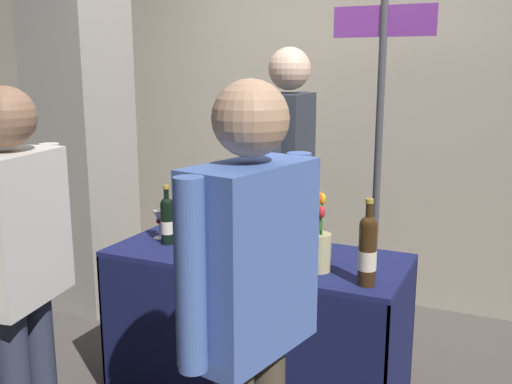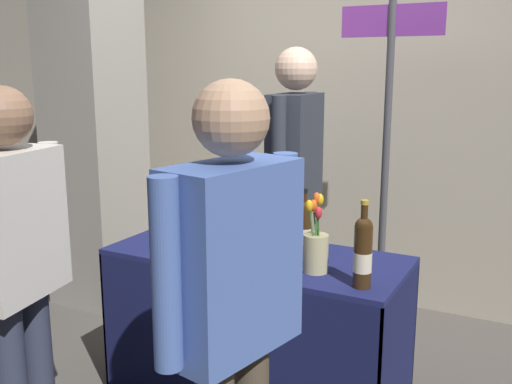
% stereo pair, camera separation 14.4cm
% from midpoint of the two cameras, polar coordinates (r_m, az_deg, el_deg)
% --- Properties ---
extents(back_partition, '(7.43, 0.12, 2.69)m').
position_cam_midpoint_polar(back_partition, '(4.21, 8.34, 7.74)').
color(back_partition, '#B2A893').
rests_on(back_partition, ground_plane).
extents(concrete_pillar, '(0.53, 0.53, 2.82)m').
position_cam_midpoint_polar(concrete_pillar, '(4.19, -17.78, 8.23)').
color(concrete_pillar, gray).
rests_on(concrete_pillar, ground_plane).
extents(tasting_table, '(1.42, 0.61, 0.78)m').
position_cam_midpoint_polar(tasting_table, '(2.91, -1.44, -10.77)').
color(tasting_table, '#191E51').
rests_on(tasting_table, ground_plane).
extents(featured_wine_bottle, '(0.07, 0.07, 0.32)m').
position_cam_midpoint_polar(featured_wine_bottle, '(2.76, 3.26, -3.43)').
color(featured_wine_bottle, '#38230F').
rests_on(featured_wine_bottle, tasting_table).
extents(display_bottle_0, '(0.07, 0.07, 0.34)m').
position_cam_midpoint_polar(display_bottle_0, '(2.83, -2.49, -2.98)').
color(display_bottle_0, '#192333').
rests_on(display_bottle_0, tasting_table).
extents(display_bottle_1, '(0.07, 0.07, 0.30)m').
position_cam_midpoint_polar(display_bottle_1, '(2.98, -10.03, -2.69)').
color(display_bottle_1, black).
rests_on(display_bottle_1, tasting_table).
extents(display_bottle_2, '(0.07, 0.07, 0.32)m').
position_cam_midpoint_polar(display_bottle_2, '(2.97, -0.23, -2.40)').
color(display_bottle_2, '#192333').
rests_on(display_bottle_2, tasting_table).
extents(display_bottle_3, '(0.07, 0.07, 0.33)m').
position_cam_midpoint_polar(display_bottle_3, '(3.09, -7.43, -1.82)').
color(display_bottle_3, '#38230F').
rests_on(display_bottle_3, tasting_table).
extents(display_bottle_4, '(0.08, 0.08, 0.36)m').
position_cam_midpoint_polar(display_bottle_4, '(2.41, 9.13, -5.57)').
color(display_bottle_4, '#38230F').
rests_on(display_bottle_4, tasting_table).
extents(display_bottle_5, '(0.08, 0.08, 0.35)m').
position_cam_midpoint_polar(display_bottle_5, '(2.58, -0.63, -4.20)').
color(display_bottle_5, black).
rests_on(display_bottle_5, tasting_table).
extents(display_bottle_6, '(0.08, 0.08, 0.32)m').
position_cam_midpoint_polar(display_bottle_6, '(2.67, -6.00, -4.02)').
color(display_bottle_6, black).
rests_on(display_bottle_6, tasting_table).
extents(wine_glass_near_vendor, '(0.07, 0.07, 0.15)m').
position_cam_midpoint_polar(wine_glass_near_vendor, '(3.09, -10.72, -2.56)').
color(wine_glass_near_vendor, silver).
rests_on(wine_glass_near_vendor, tasting_table).
extents(flower_vase, '(0.11, 0.11, 0.35)m').
position_cam_midpoint_polar(flower_vase, '(2.56, 4.51, -5.31)').
color(flower_vase, tan).
rests_on(flower_vase, tasting_table).
extents(vendor_presenter, '(0.24, 0.60, 1.77)m').
position_cam_midpoint_polar(vendor_presenter, '(3.43, 1.96, 2.34)').
color(vendor_presenter, '#4C4233').
rests_on(vendor_presenter, ground_plane).
extents(taster_foreground_right, '(0.28, 0.56, 1.59)m').
position_cam_midpoint_polar(taster_foreground_right, '(2.38, -23.81, -6.22)').
color(taster_foreground_right, '#2D3347').
rests_on(taster_foreground_right, ground_plane).
extents(taster_foreground_left, '(0.29, 0.59, 1.62)m').
position_cam_midpoint_polar(taster_foreground_left, '(1.79, -2.85, -10.28)').
color(taster_foreground_left, '#4C4233').
rests_on(taster_foreground_left, ground_plane).
extents(booth_signpost, '(0.58, 0.04, 2.02)m').
position_cam_midpoint_polar(booth_signpost, '(3.47, 10.73, 5.49)').
color(booth_signpost, '#47474C').
rests_on(booth_signpost, ground_plane).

